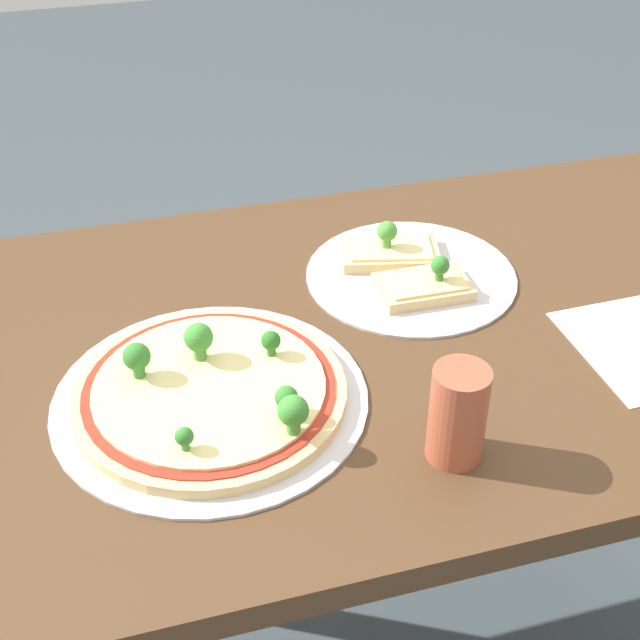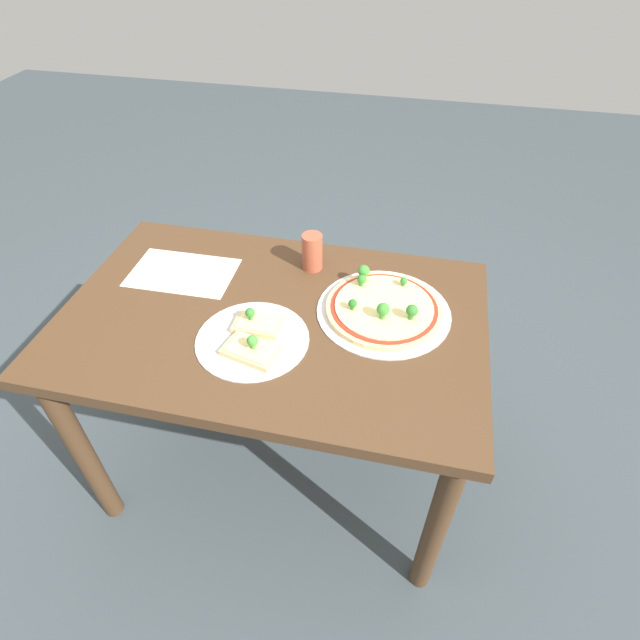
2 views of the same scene
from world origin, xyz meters
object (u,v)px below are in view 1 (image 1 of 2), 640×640
Objects in this scene: dining_table at (419,384)px; pizza_tray_whole at (211,392)px; pizza_tray_slice at (408,270)px; drinking_cup at (458,414)px.

dining_table is 0.33m from pizza_tray_whole.
pizza_tray_whole reaches higher than pizza_tray_slice.
pizza_tray_whole is 0.36m from pizza_tray_slice.
pizza_tray_whole is 3.22× the size of drinking_cup.
dining_table is 3.14× the size of pizza_tray_whole.
pizza_tray_slice is 0.35m from drinking_cup.
pizza_tray_whole is 1.25× the size of pizza_tray_slice.
drinking_cup is (-0.24, 0.16, 0.04)m from pizza_tray_whole.
drinking_cup is (0.06, 0.24, 0.16)m from dining_table.
drinking_cup reaches higher than dining_table.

